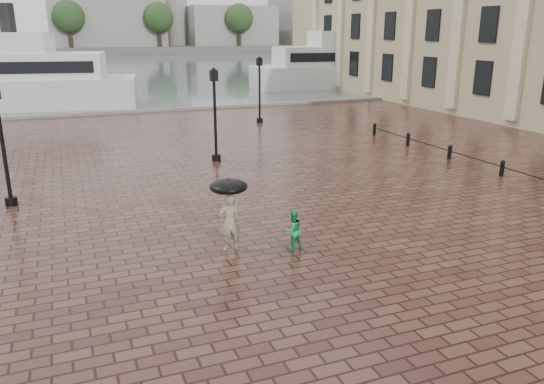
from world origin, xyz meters
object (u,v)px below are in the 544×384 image
Objects in this scene: street_lamps at (112,109)px; ferry_far at (364,64)px; adult_pedestrian at (229,222)px; child_pedestrian at (293,230)px.

street_lamps is 0.82× the size of ferry_far.
street_lamps reaches higher than adult_pedestrian.
street_lamps is 12.49× the size of adult_pedestrian.
street_lamps is 15.69m from child_pedestrian.
street_lamps is at bearing -83.99° from adult_pedestrian.
child_pedestrian is (3.51, -15.19, -1.71)m from street_lamps.
ferry_far is at bearing -126.56° from adult_pedestrian.
adult_pedestrian is at bearing -119.81° from ferry_far.
ferry_far is (26.79, 40.73, 1.91)m from child_pedestrian.
adult_pedestrian is 1.39× the size of child_pedestrian.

